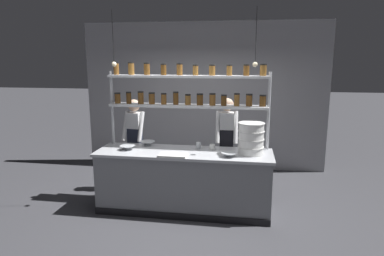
# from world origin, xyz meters

# --- Properties ---
(ground_plane) EXTENTS (40.00, 40.00, 0.00)m
(ground_plane) POSITION_xyz_m (0.00, 0.00, 0.00)
(ground_plane) COLOR #3D3D42
(back_wall) EXTENTS (5.01, 0.12, 3.01)m
(back_wall) POSITION_xyz_m (0.00, 2.23, 1.50)
(back_wall) COLOR #939399
(back_wall) RESTS_ON ground_plane
(prep_counter) EXTENTS (2.61, 0.76, 0.92)m
(prep_counter) POSITION_xyz_m (0.00, -0.00, 0.46)
(prep_counter) COLOR gray
(prep_counter) RESTS_ON ground_plane
(spice_shelf_unit) EXTENTS (2.50, 0.28, 2.22)m
(spice_shelf_unit) POSITION_xyz_m (0.00, 0.33, 1.74)
(spice_shelf_unit) COLOR #B7BABF
(spice_shelf_unit) RESTS_ON ground_plane
(chef_left) EXTENTS (0.38, 0.30, 1.60)m
(chef_left) POSITION_xyz_m (-0.99, 0.70, 0.91)
(chef_left) COLOR black
(chef_left) RESTS_ON ground_plane
(chef_center) EXTENTS (0.37, 0.29, 1.65)m
(chef_center) POSITION_xyz_m (0.59, 0.68, 0.95)
(chef_center) COLOR black
(chef_center) RESTS_ON ground_plane
(container_stack) EXTENTS (0.38, 0.38, 0.46)m
(container_stack) POSITION_xyz_m (0.98, 0.02, 1.15)
(container_stack) COLOR white
(container_stack) RESTS_ON prep_counter
(cutting_board) EXTENTS (0.40, 0.26, 0.02)m
(cutting_board) POSITION_xyz_m (-0.11, -0.24, 0.93)
(cutting_board) COLOR silver
(cutting_board) RESTS_ON prep_counter
(prep_bowl_near_left) EXTENTS (0.22, 0.22, 0.06)m
(prep_bowl_near_left) POSITION_xyz_m (0.67, -0.18, 0.95)
(prep_bowl_near_left) COLOR #B2B7BC
(prep_bowl_near_left) RESTS_ON prep_counter
(prep_bowl_center_front) EXTENTS (0.23, 0.23, 0.06)m
(prep_bowl_center_front) POSITION_xyz_m (-0.86, -0.03, 0.95)
(prep_bowl_center_front) COLOR #B2B7BC
(prep_bowl_center_front) RESTS_ON prep_counter
(prep_bowl_center_back) EXTENTS (0.24, 0.24, 0.07)m
(prep_bowl_center_back) POSITION_xyz_m (-0.64, 0.27, 0.95)
(prep_bowl_center_back) COLOR silver
(prep_bowl_center_back) RESTS_ON prep_counter
(serving_cup_front) EXTENTS (0.08, 0.08, 0.08)m
(serving_cup_front) POSITION_xyz_m (0.41, 0.16, 0.96)
(serving_cup_front) COLOR silver
(serving_cup_front) RESTS_ON prep_counter
(serving_cup_by_board) EXTENTS (0.08, 0.08, 0.10)m
(serving_cup_by_board) POSITION_xyz_m (0.19, 0.18, 0.97)
(serving_cup_by_board) COLOR #B2B7BC
(serving_cup_by_board) RESTS_ON prep_counter
(pendant_light_row) EXTENTS (2.10, 0.07, 0.80)m
(pendant_light_row) POSITION_xyz_m (-0.02, 0.00, 2.24)
(pendant_light_row) COLOR black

